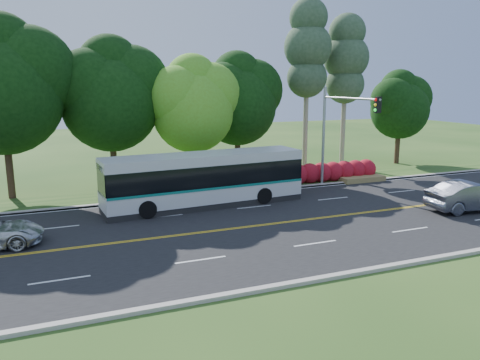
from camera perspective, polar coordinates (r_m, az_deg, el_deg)
name	(u,v)px	position (r m, az deg, el deg)	size (l,w,h in m)	color
ground	(289,222)	(25.08, 6.01, -5.12)	(120.00, 120.00, 0.00)	#254717
road	(289,222)	(25.08, 6.01, -5.10)	(60.00, 14.00, 0.02)	black
curb_north	(239,192)	(31.34, -0.09, -1.51)	(60.00, 0.30, 0.15)	#ABA49A
curb_south	(375,269)	(19.40, 16.08, -10.41)	(60.00, 0.30, 0.15)	#ABA49A
grass_verge	(230,187)	(33.02, -1.29, -0.87)	(60.00, 4.00, 0.10)	#254717
lane_markings	(288,222)	(25.03, 5.82, -5.10)	(57.60, 13.82, 0.00)	gold
tree_row	(144,91)	(33.88, -11.59, 10.60)	(44.70, 9.10, 13.84)	#301E15
bougainvillea_hedge	(324,173)	(35.29, 10.18, 0.86)	(9.50, 2.25, 1.50)	maroon
traffic_signal	(339,123)	(32.11, 11.99, 6.87)	(0.42, 6.10, 7.00)	#92969A
transit_bus	(205,180)	(27.93, -4.35, -0.01)	(12.21, 3.52, 3.15)	silver
sedan	(471,196)	(30.01, 26.38, -1.78)	(1.80, 5.17, 1.70)	#555967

